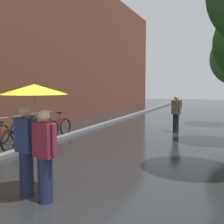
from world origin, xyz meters
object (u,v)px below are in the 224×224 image
Objects in this scene: parked_bicycle_3 at (28,131)px; couple_under_umbrella at (35,121)px; parked_bicycle_4 at (43,128)px; parked_bicycle_5 at (56,125)px; parked_bicycle_2 at (12,135)px; pedestrian_walking_midground at (176,113)px; litter_bin at (48,143)px.

couple_under_umbrella is at bearing -50.10° from parked_bicycle_3.
parked_bicycle_5 is (0.08, 0.80, 0.00)m from parked_bicycle_4.
pedestrian_walking_midground is (4.81, 4.91, 0.50)m from parked_bicycle_2.
litter_bin is at bearing -39.96° from parked_bicycle_3.
parked_bicycle_5 is 0.55× the size of couple_under_umbrella.
couple_under_umbrella reaches higher than litter_bin.
parked_bicycle_2 is 1.35× the size of litter_bin.
parked_bicycle_5 is 0.70× the size of pedestrian_walking_midground.
parked_bicycle_2 is at bearing -134.41° from pedestrian_walking_midground.
parked_bicycle_3 is at bearing -139.37° from pedestrian_walking_midground.
couple_under_umbrella is at bearing -97.70° from pedestrian_walking_midground.
parked_bicycle_2 is at bearing -91.99° from parked_bicycle_3.
pedestrian_walking_midground is at bearing 82.30° from couple_under_umbrella.
pedestrian_walking_midground is (1.14, 8.46, -0.55)m from couple_under_umbrella.
parked_bicycle_2 is at bearing 155.99° from litter_bin.
parked_bicycle_4 is 0.80m from parked_bicycle_5.
parked_bicycle_3 and parked_bicycle_4 have the same top height.
couple_under_umbrella is (3.54, -6.06, 1.06)m from parked_bicycle_5.
parked_bicycle_3 reaches higher than litter_bin.
couple_under_umbrella reaches higher than pedestrian_walking_midground.
parked_bicycle_4 is (0.04, 1.72, 0.00)m from parked_bicycle_2.
pedestrian_walking_midground is (4.69, 2.39, 0.50)m from parked_bicycle_5.
parked_bicycle_4 and parked_bicycle_5 have the same top height.
couple_under_umbrella is 3.19m from litter_bin.
couple_under_umbrella is at bearing -59.20° from litter_bin.
parked_bicycle_3 is 1.37× the size of litter_bin.
parked_bicycle_3 is 2.72m from litter_bin.
pedestrian_walking_midground is at bearing 40.63° from parked_bicycle_3.
parked_bicycle_5 is (0.12, 2.52, 0.00)m from parked_bicycle_2.
pedestrian_walking_midground reaches higher than parked_bicycle_2.
parked_bicycle_4 is 5.76m from pedestrian_walking_midground.
pedestrian_walking_midground reaches higher than litter_bin.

